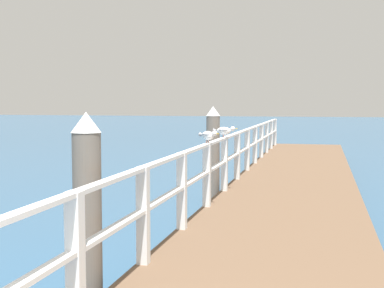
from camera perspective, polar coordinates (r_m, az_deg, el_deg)
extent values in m
cube|color=brown|center=(12.12, 10.58, -5.00)|extent=(2.64, 21.18, 0.49)
cube|color=white|center=(4.38, -12.18, -11.67)|extent=(0.12, 0.12, 1.05)
cube|color=white|center=(5.85, -5.16, -7.49)|extent=(0.12, 0.12, 1.05)
cube|color=white|center=(7.38, -1.08, -4.96)|extent=(0.12, 0.12, 1.05)
cube|color=white|center=(8.95, 1.57, -3.29)|extent=(0.12, 0.12, 1.05)
cube|color=white|center=(10.54, 3.42, -2.12)|extent=(0.12, 0.12, 1.05)
cube|color=white|center=(12.14, 4.78, -1.25)|extent=(0.12, 0.12, 1.05)
cube|color=white|center=(13.75, 5.82, -0.59)|extent=(0.12, 0.12, 1.05)
cube|color=white|center=(15.36, 6.64, -0.07)|extent=(0.12, 0.12, 1.05)
cube|color=white|center=(16.98, 7.31, 0.36)|extent=(0.12, 0.12, 1.05)
cube|color=white|center=(18.60, 7.86, 0.71)|extent=(0.12, 0.12, 1.05)
cube|color=white|center=(20.22, 8.32, 1.00)|extent=(0.12, 0.12, 1.05)
cube|color=white|center=(21.84, 8.72, 1.25)|extent=(0.12, 0.12, 1.05)
cube|color=white|center=(12.10, 4.79, 1.12)|extent=(0.10, 19.58, 0.04)
cube|color=white|center=(12.14, 4.78, -1.01)|extent=(0.10, 19.58, 0.04)
cylinder|color=#6B6056|center=(5.48, -10.92, -8.92)|extent=(0.28, 0.28, 1.93)
cone|color=white|center=(5.33, -11.09, 2.26)|extent=(0.29, 0.29, 0.20)
cylinder|color=#6B6056|center=(11.37, 2.22, -1.89)|extent=(0.28, 0.28, 1.93)
cone|color=white|center=(11.30, 2.23, 3.47)|extent=(0.29, 0.29, 0.20)
ellipsoid|color=white|center=(8.96, 1.68, 0.89)|extent=(0.30, 0.28, 0.15)
sphere|color=white|center=(8.83, 2.39, 1.13)|extent=(0.09, 0.09, 0.09)
cone|color=gold|center=(8.78, 2.66, 1.11)|extent=(0.05, 0.05, 0.02)
cone|color=#939399|center=(9.10, 1.01, 1.01)|extent=(0.11, 0.10, 0.07)
ellipsoid|color=#939399|center=(8.96, 1.68, 1.06)|extent=(0.28, 0.28, 0.04)
cylinder|color=tan|center=(8.99, 1.76, 0.26)|extent=(0.01, 0.01, 0.05)
cylinder|color=tan|center=(8.96, 1.51, 0.25)|extent=(0.01, 0.01, 0.05)
ellipsoid|color=white|center=(10.42, 3.37, 1.39)|extent=(0.29, 0.15, 0.15)
sphere|color=white|center=(10.38, 4.31, 1.62)|extent=(0.09, 0.09, 0.09)
cone|color=gold|center=(10.36, 4.66, 1.61)|extent=(0.05, 0.03, 0.02)
cone|color=#939399|center=(10.46, 2.46, 1.46)|extent=(0.08, 0.08, 0.07)
ellipsoid|color=#939399|center=(10.42, 3.37, 1.53)|extent=(0.23, 0.19, 0.04)
cylinder|color=tan|center=(10.45, 3.35, 0.85)|extent=(0.01, 0.01, 0.05)
cylinder|color=tan|center=(10.41, 3.28, 0.83)|extent=(0.01, 0.01, 0.05)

